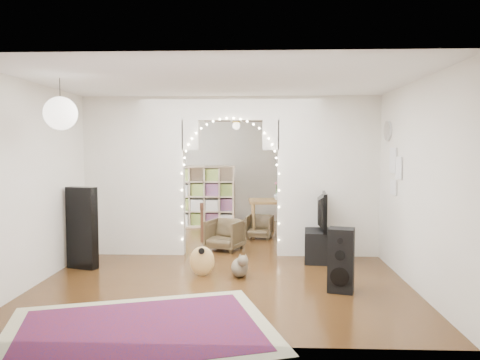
{
  "coord_description": "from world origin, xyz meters",
  "views": [
    {
      "loc": [
        0.48,
        -7.95,
        1.84
      ],
      "look_at": [
        0.15,
        0.3,
        1.27
      ],
      "focal_mm": 35.0,
      "sensor_mm": 36.0,
      "label": 1
    }
  ],
  "objects_px": {
    "acoustic_guitar": "(202,249)",
    "bookcase": "(205,196)",
    "media_console": "(317,244)",
    "dining_chair_left": "(225,235)",
    "dining_chair_right": "(260,227)",
    "floor_speaker": "(341,260)",
    "dining_table": "(278,203)"
  },
  "relations": [
    {
      "from": "floor_speaker",
      "to": "dining_chair_right",
      "type": "relative_size",
      "value": 1.58
    },
    {
      "from": "acoustic_guitar",
      "to": "dining_table",
      "type": "distance_m",
      "value": 3.33
    },
    {
      "from": "acoustic_guitar",
      "to": "floor_speaker",
      "type": "distance_m",
      "value": 1.97
    },
    {
      "from": "bookcase",
      "to": "floor_speaker",
      "type": "bearing_deg",
      "value": -80.57
    },
    {
      "from": "acoustic_guitar",
      "to": "media_console",
      "type": "distance_m",
      "value": 2.11
    },
    {
      "from": "dining_chair_left",
      "to": "dining_chair_right",
      "type": "bearing_deg",
      "value": 81.88
    },
    {
      "from": "acoustic_guitar",
      "to": "dining_chair_left",
      "type": "relative_size",
      "value": 1.49
    },
    {
      "from": "acoustic_guitar",
      "to": "dining_chair_right",
      "type": "distance_m",
      "value": 2.93
    },
    {
      "from": "media_console",
      "to": "dining_table",
      "type": "relative_size",
      "value": 0.8
    },
    {
      "from": "acoustic_guitar",
      "to": "bookcase",
      "type": "bearing_deg",
      "value": 86.8
    },
    {
      "from": "dining_chair_left",
      "to": "dining_chair_right",
      "type": "height_order",
      "value": "dining_chair_left"
    },
    {
      "from": "acoustic_guitar",
      "to": "bookcase",
      "type": "distance_m",
      "value": 4.23
    },
    {
      "from": "floor_speaker",
      "to": "dining_chair_left",
      "type": "bearing_deg",
      "value": 140.37
    },
    {
      "from": "acoustic_guitar",
      "to": "media_console",
      "type": "xyz_separation_m",
      "value": [
        1.78,
        1.13,
        -0.14
      ]
    },
    {
      "from": "floor_speaker",
      "to": "bookcase",
      "type": "height_order",
      "value": "bookcase"
    },
    {
      "from": "media_console",
      "to": "bookcase",
      "type": "height_order",
      "value": "bookcase"
    },
    {
      "from": "dining_table",
      "to": "dining_chair_left",
      "type": "bearing_deg",
      "value": -129.85
    },
    {
      "from": "dining_chair_left",
      "to": "bookcase",
      "type": "bearing_deg",
      "value": 126.84
    },
    {
      "from": "bookcase",
      "to": "dining_chair_right",
      "type": "xyz_separation_m",
      "value": [
        1.27,
        -1.38,
        -0.47
      ]
    },
    {
      "from": "media_console",
      "to": "dining_chair_left",
      "type": "height_order",
      "value": "dining_chair_left"
    },
    {
      "from": "acoustic_guitar",
      "to": "dining_chair_right",
      "type": "height_order",
      "value": "acoustic_guitar"
    },
    {
      "from": "floor_speaker",
      "to": "dining_table",
      "type": "height_order",
      "value": "floor_speaker"
    },
    {
      "from": "bookcase",
      "to": "dining_table",
      "type": "xyz_separation_m",
      "value": [
        1.65,
        -1.1,
        -0.03
      ]
    },
    {
      "from": "bookcase",
      "to": "dining_table",
      "type": "height_order",
      "value": "bookcase"
    },
    {
      "from": "media_console",
      "to": "dining_chair_left",
      "type": "relative_size",
      "value": 1.67
    },
    {
      "from": "floor_speaker",
      "to": "dining_table",
      "type": "xyz_separation_m",
      "value": [
        -0.65,
        3.75,
        0.28
      ]
    },
    {
      "from": "acoustic_guitar",
      "to": "floor_speaker",
      "type": "bearing_deg",
      "value": -28.63
    },
    {
      "from": "media_console",
      "to": "acoustic_guitar",
      "type": "bearing_deg",
      "value": -141.63
    },
    {
      "from": "floor_speaker",
      "to": "dining_chair_left",
      "type": "distance_m",
      "value": 2.91
    },
    {
      "from": "acoustic_guitar",
      "to": "dining_table",
      "type": "bearing_deg",
      "value": 59.36
    },
    {
      "from": "dining_chair_left",
      "to": "dining_chair_right",
      "type": "xyz_separation_m",
      "value": [
        0.63,
        1.08,
        -0.04
      ]
    },
    {
      "from": "bookcase",
      "to": "media_console",
      "type": "bearing_deg",
      "value": -70.02
    }
  ]
}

